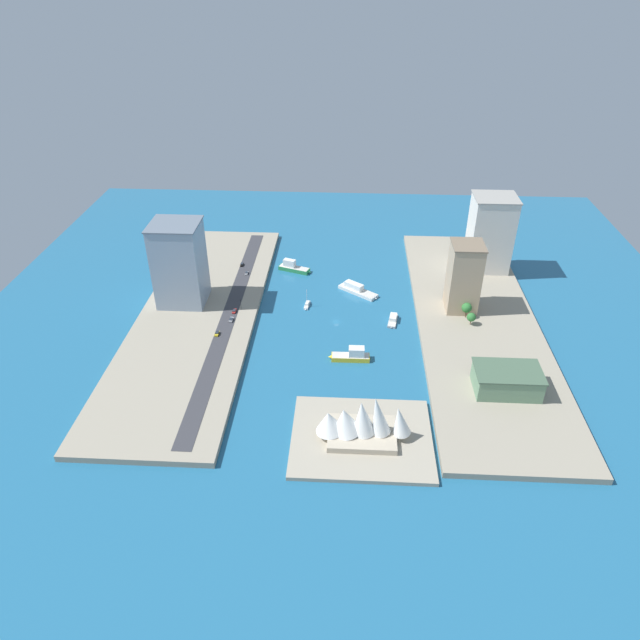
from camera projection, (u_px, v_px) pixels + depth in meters
ground_plane at (336, 321)px, 346.30m from camera, size 440.00×440.00×0.00m
quay_west at (477, 323)px, 341.56m from camera, size 70.00×240.00×3.27m
quay_east at (199, 315)px, 349.28m from camera, size 70.00×240.00×3.27m
peninsula_point at (362, 438)px, 261.97m from camera, size 63.63×52.39×2.00m
road_strip at (230, 314)px, 347.47m from camera, size 9.16×228.00×0.15m
sailboat_small_white at (307, 305)px, 360.61m from camera, size 3.65×10.79×12.25m
ferry_white_commuter at (357, 290)px, 374.89m from camera, size 26.28×22.46×5.93m
ferry_yellow_fast at (352, 355)px, 312.42m from camera, size 22.63×6.37×7.85m
ferry_green_doubledeck at (293, 267)px, 400.14m from camera, size 23.75×13.15×7.88m
yacht_sleek_gray at (393, 319)px, 345.58m from camera, size 7.05×16.05×3.63m
apartment_midrise_tan at (464, 277)px, 342.02m from camera, size 18.68×20.32×42.56m
terminal_long_green at (507, 380)px, 283.97m from camera, size 32.60×21.10×12.00m
tower_tall_glass at (179, 263)px, 347.26m from camera, size 29.03×27.51×51.40m
hotel_broad_white at (490, 233)px, 385.40m from camera, size 28.05×25.75×50.85m
taxi_yellow_cab at (217, 333)px, 327.85m from camera, size 2.12×4.80×1.69m
sedan_silver at (231, 320)px, 340.25m from camera, size 2.05×4.93×1.58m
pickup_red at (234, 311)px, 348.49m from camera, size 2.05×4.91×1.51m
van_white at (247, 273)px, 389.85m from camera, size 1.84×4.25×1.48m
suv_black at (242, 264)px, 400.44m from camera, size 1.92×4.52×1.55m
traffic_light_waterfront at (241, 303)px, 350.05m from camera, size 0.36×0.36×6.50m
opera_landmark at (359, 422)px, 256.97m from camera, size 43.65×22.86×23.38m
park_tree_cluster at (468, 309)px, 341.01m from camera, size 7.20×21.47×9.54m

